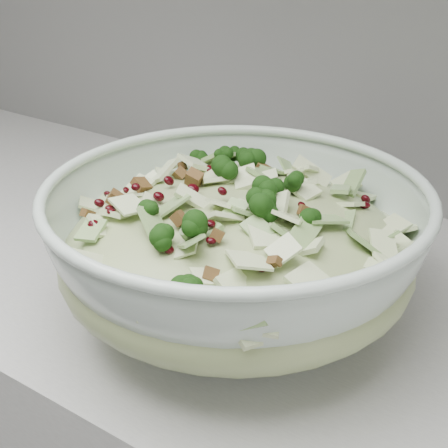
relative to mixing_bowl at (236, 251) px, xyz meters
The scene contains 2 objects.
mixing_bowl is the anchor object (origin of this frame).
salad 0.03m from the mixing_bowl, 91.79° to the left, with size 0.45×0.45×0.16m.
Camera 1 is at (0.36, 1.13, 1.29)m, focal length 50.00 mm.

